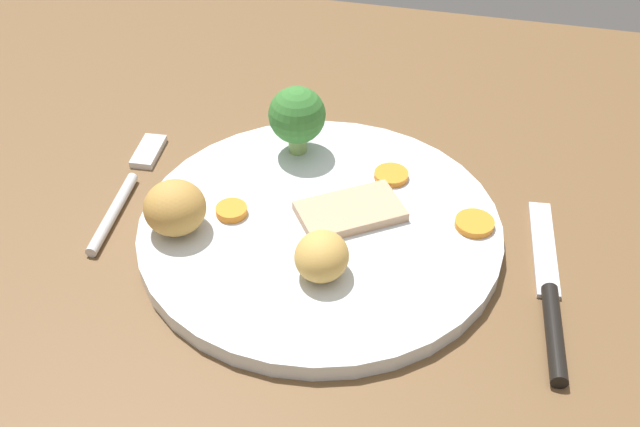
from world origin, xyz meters
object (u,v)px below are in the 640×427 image
(carrot_coin_front, at_px, (475,223))
(knife, at_px, (550,299))
(dinner_plate, at_px, (320,230))
(fork, at_px, (130,184))
(carrot_coin_side, at_px, (232,211))
(roast_potato_left, at_px, (175,208))
(meat_slice_main, at_px, (350,211))
(carrot_coin_back, at_px, (391,175))
(roast_potato_right, at_px, (323,257))
(broccoli_floret, at_px, (297,116))

(carrot_coin_front, relative_size, knife, 0.16)
(dinner_plate, height_order, fork, dinner_plate)
(carrot_coin_side, relative_size, knife, 0.13)
(roast_potato_left, bearing_deg, fork, 140.26)
(roast_potato_left, relative_size, carrot_coin_side, 1.92)
(dinner_plate, xyz_separation_m, roast_potato_left, (-0.10, -0.03, 0.03))
(meat_slice_main, height_order, knife, meat_slice_main)
(meat_slice_main, relative_size, carrot_coin_back, 2.82)
(dinner_plate, xyz_separation_m, fork, (-0.17, 0.02, -0.00))
(dinner_plate, xyz_separation_m, carrot_coin_front, (0.12, 0.02, 0.01))
(carrot_coin_front, bearing_deg, meat_slice_main, -174.46)
(carrot_coin_back, bearing_deg, knife, -37.50)
(roast_potato_right, bearing_deg, carrot_coin_back, 76.53)
(dinner_plate, bearing_deg, carrot_coin_side, -176.21)
(carrot_coin_front, xyz_separation_m, fork, (-0.29, -0.00, -0.01))
(roast_potato_right, xyz_separation_m, fork, (-0.18, 0.08, -0.03))
(carrot_coin_back, height_order, knife, carrot_coin_back)
(carrot_coin_front, xyz_separation_m, carrot_coin_back, (-0.07, 0.05, -0.00))
(dinner_plate, relative_size, broccoli_floret, 4.65)
(roast_potato_left, distance_m, broccoli_floret, 0.14)
(carrot_coin_side, distance_m, knife, 0.25)
(dinner_plate, xyz_separation_m, roast_potato_right, (0.01, -0.05, 0.02))
(dinner_plate, height_order, roast_potato_right, roast_potato_right)
(carrot_coin_side, bearing_deg, roast_potato_left, -143.78)
(carrot_coin_back, bearing_deg, broccoli_floret, 167.02)
(roast_potato_left, height_order, broccoli_floret, broccoli_floret)
(meat_slice_main, distance_m, fork, 0.19)
(carrot_coin_side, height_order, broccoli_floret, broccoli_floret)
(carrot_coin_back, xyz_separation_m, knife, (0.13, -0.10, -0.01))
(roast_potato_left, distance_m, carrot_coin_back, 0.18)
(dinner_plate, bearing_deg, roast_potato_right, -74.28)
(carrot_coin_front, height_order, fork, carrot_coin_front)
(meat_slice_main, distance_m, carrot_coin_back, 0.06)
(roast_potato_left, bearing_deg, knife, -0.37)
(carrot_coin_side, bearing_deg, roast_potato_right, -29.75)
(carrot_coin_front, bearing_deg, carrot_coin_back, 147.94)
(roast_potato_left, bearing_deg, dinner_plate, 16.09)
(broccoli_floret, bearing_deg, knife, -29.14)
(dinner_plate, distance_m, carrot_coin_side, 0.07)
(carrot_coin_front, bearing_deg, roast_potato_left, -166.23)
(roast_potato_right, relative_size, knife, 0.23)
(dinner_plate, bearing_deg, knife, -10.34)
(roast_potato_left, xyz_separation_m, fork, (-0.06, 0.05, -0.03))
(roast_potato_right, height_order, broccoli_floret, broccoli_floret)
(roast_potato_right, distance_m, carrot_coin_side, 0.10)
(roast_potato_right, relative_size, fork, 0.28)
(carrot_coin_front, xyz_separation_m, carrot_coin_side, (-0.19, -0.03, 0.00))
(roast_potato_left, bearing_deg, carrot_coin_front, 13.77)
(dinner_plate, height_order, roast_potato_left, roast_potato_left)
(carrot_coin_front, bearing_deg, carrot_coin_side, -171.28)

